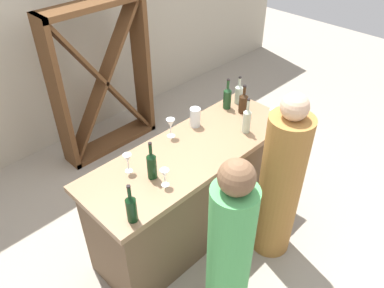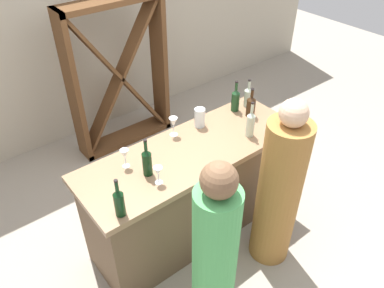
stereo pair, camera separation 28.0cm
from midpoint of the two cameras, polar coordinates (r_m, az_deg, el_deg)
The scene contains 17 objects.
ground_plane at distance 3.71m, azimuth -2.21°, elevation -12.58°, with size 12.00×12.00×0.00m, color #9E9384.
back_wall at distance 4.53m, azimuth -22.89°, elevation 15.96°, with size 8.00×0.10×2.80m, color #B2A893.
bar_counter at distance 3.36m, azimuth -2.41°, elevation -7.24°, with size 1.92×0.68×0.96m.
wine_rack at distance 4.38m, azimuth -15.07°, elevation 9.05°, with size 1.16×0.28×1.72m.
wine_bottle_leftmost_dark_green at distance 2.47m, azimuth -12.38°, elevation -9.42°, with size 0.07×0.07×0.30m.
wine_bottle_second_left_dark_green at distance 2.74m, azimuth -9.00°, elevation -3.17°, with size 0.07×0.07×0.31m.
wine_bottle_center_clear_pale at distance 3.19m, azimuth 5.74°, elevation 3.59°, with size 0.07×0.07×0.32m.
wine_bottle_second_right_olive_green at distance 3.51m, azimuth 3.04°, elevation 6.97°, with size 0.07×0.07×0.30m.
wine_bottle_rightmost_amber_brown at distance 3.46m, azimuth 5.42°, elevation 6.19°, with size 0.08×0.08×0.27m.
wine_bottle_far_right_clear_pale at distance 3.60m, azimuth 4.81°, elevation 7.55°, with size 0.07×0.07×0.27m.
wine_glass_near_left at distance 3.31m, azimuth 9.74°, elevation 4.35°, with size 0.07×0.07×0.15m.
wine_glass_near_center at distance 2.67m, azimuth -7.14°, elevation -4.61°, with size 0.07×0.07×0.14m.
wine_glass_near_right at distance 2.83m, azimuth -12.49°, elevation -2.36°, with size 0.06×0.06×0.16m.
wine_glass_far_left at distance 3.13m, azimuth -5.80°, elevation 2.91°, with size 0.07×0.07×0.17m.
water_pitcher at distance 3.27m, azimuth -1.98°, elevation 3.96°, with size 0.09×0.09×0.17m.
person_left_guest at distance 2.63m, azimuth 2.48°, elevation -16.40°, with size 0.38×0.38×1.52m.
person_center_guest at distance 3.12m, azimuth 10.58°, elevation -6.17°, with size 0.36×0.36×1.56m.
Camera 1 is at (-1.70, -1.70, 2.83)m, focal length 35.52 mm.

